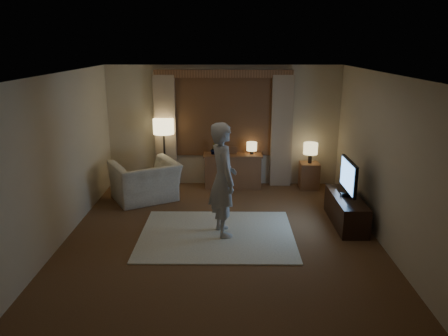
{
  "coord_description": "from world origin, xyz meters",
  "views": [
    {
      "loc": [
        0.12,
        -6.58,
        3.03
      ],
      "look_at": [
        0.03,
        0.6,
        0.97
      ],
      "focal_mm": 35.0,
      "sensor_mm": 36.0,
      "label": 1
    }
  ],
  "objects_px": {
    "sideboard": "(233,171)",
    "tv_stand": "(346,210)",
    "side_table": "(309,175)",
    "armchair": "(145,181)",
    "person": "(223,180)"
  },
  "relations": [
    {
      "from": "sideboard",
      "to": "person",
      "type": "relative_size",
      "value": 0.65
    },
    {
      "from": "sideboard",
      "to": "tv_stand",
      "type": "height_order",
      "value": "sideboard"
    },
    {
      "from": "armchair",
      "to": "side_table",
      "type": "relative_size",
      "value": 2.15
    },
    {
      "from": "person",
      "to": "side_table",
      "type": "bearing_deg",
      "value": -53.56
    },
    {
      "from": "armchair",
      "to": "side_table",
      "type": "height_order",
      "value": "armchair"
    },
    {
      "from": "sideboard",
      "to": "armchair",
      "type": "bearing_deg",
      "value": -154.05
    },
    {
      "from": "side_table",
      "to": "tv_stand",
      "type": "xyz_separation_m",
      "value": [
        0.3,
        -1.95,
        -0.03
      ]
    },
    {
      "from": "sideboard",
      "to": "tv_stand",
      "type": "xyz_separation_m",
      "value": [
        1.94,
        -2.0,
        -0.1
      ]
    },
    {
      "from": "side_table",
      "to": "tv_stand",
      "type": "bearing_deg",
      "value": -81.35
    },
    {
      "from": "armchair",
      "to": "tv_stand",
      "type": "bearing_deg",
      "value": 133.2
    },
    {
      "from": "tv_stand",
      "to": "sideboard",
      "type": "bearing_deg",
      "value": 134.18
    },
    {
      "from": "person",
      "to": "tv_stand",
      "type": "bearing_deg",
      "value": -94.06
    },
    {
      "from": "sideboard",
      "to": "side_table",
      "type": "xyz_separation_m",
      "value": [
        1.65,
        -0.05,
        -0.07
      ]
    },
    {
      "from": "sideboard",
      "to": "person",
      "type": "bearing_deg",
      "value": -94.23
    },
    {
      "from": "sideboard",
      "to": "person",
      "type": "xyz_separation_m",
      "value": [
        -0.18,
        -2.47,
        0.59
      ]
    }
  ]
}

